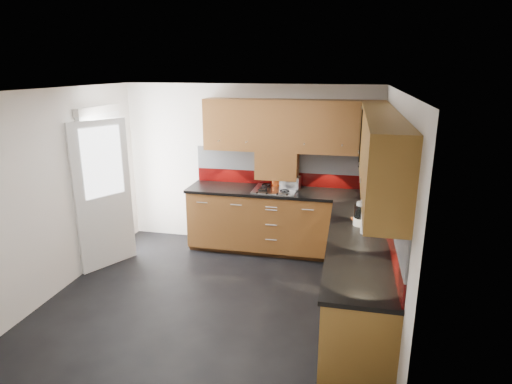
% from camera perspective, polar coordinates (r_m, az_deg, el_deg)
% --- Properties ---
extents(room, '(4.00, 3.80, 2.64)m').
position_cam_1_polar(room, '(4.66, -5.98, 2.26)').
color(room, black).
extents(base_cabinets, '(2.70, 3.20, 0.95)m').
position_cam_1_polar(base_cabinets, '(5.47, 7.52, -7.39)').
color(base_cabinets, brown).
rests_on(base_cabinets, room).
extents(countertop, '(2.72, 3.22, 0.04)m').
position_cam_1_polar(countertop, '(5.28, 7.56, -2.64)').
color(countertop, black).
rests_on(countertop, base_cabinets).
extents(backsplash, '(2.70, 3.20, 0.54)m').
position_cam_1_polar(backsplash, '(5.40, 10.24, 0.88)').
color(backsplash, maroon).
rests_on(backsplash, countertop).
extents(upper_cabinets, '(2.50, 3.20, 0.72)m').
position_cam_1_polar(upper_cabinets, '(5.13, 9.99, 7.27)').
color(upper_cabinets, brown).
rests_on(upper_cabinets, room).
extents(extractor_hood, '(0.60, 0.33, 0.40)m').
position_cam_1_polar(extractor_hood, '(6.15, 2.85, 3.67)').
color(extractor_hood, brown).
rests_on(extractor_hood, room).
extents(glass_cabinet, '(0.32, 0.80, 0.66)m').
position_cam_1_polar(glass_cabinet, '(5.41, 15.28, 7.69)').
color(glass_cabinet, black).
rests_on(glass_cabinet, room).
extents(back_door, '(0.42, 1.19, 2.04)m').
position_cam_1_polar(back_door, '(6.18, -19.51, 0.44)').
color(back_door, white).
rests_on(back_door, room).
extents(gas_hob, '(0.61, 0.53, 0.05)m').
position_cam_1_polar(gas_hob, '(6.07, 2.54, 0.34)').
color(gas_hob, silver).
rests_on(gas_hob, countertop).
extents(utensil_pot, '(0.12, 0.12, 0.43)m').
position_cam_1_polar(utensil_pot, '(6.23, 2.69, 1.54)').
color(utensil_pot, '#EC5316').
rests_on(utensil_pot, countertop).
extents(toaster, '(0.29, 0.20, 0.20)m').
position_cam_1_polar(toaster, '(6.12, 4.59, 1.22)').
color(toaster, silver).
rests_on(toaster, countertop).
extents(food_processor, '(0.16, 0.16, 0.27)m').
position_cam_1_polar(food_processor, '(4.85, 13.80, -2.97)').
color(food_processor, white).
rests_on(food_processor, countertop).
extents(paper_towel, '(0.17, 0.17, 0.27)m').
position_cam_1_polar(paper_towel, '(4.63, 14.59, -3.78)').
color(paper_towel, white).
rests_on(paper_towel, countertop).
extents(orange_cloth, '(0.18, 0.17, 0.02)m').
position_cam_1_polar(orange_cloth, '(5.04, 13.57, -3.58)').
color(orange_cloth, orange).
rests_on(orange_cloth, countertop).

